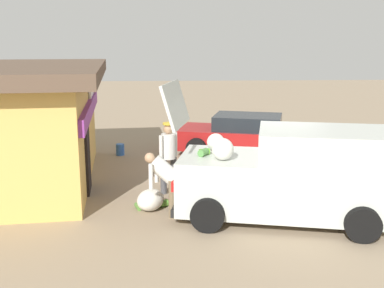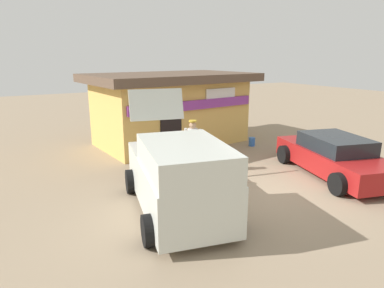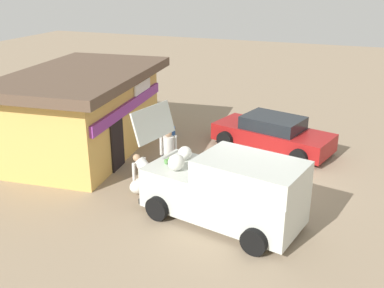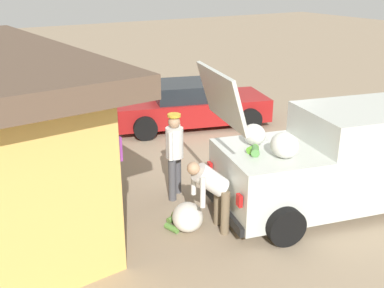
{
  "view_description": "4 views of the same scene",
  "coord_description": "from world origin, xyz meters",
  "px_view_note": "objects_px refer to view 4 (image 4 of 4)",
  "views": [
    {
      "loc": [
        -11.87,
        2.69,
        3.61
      ],
      "look_at": [
        -0.23,
        2.04,
        0.99
      ],
      "focal_mm": 43.59,
      "sensor_mm": 36.0,
      "label": 1
    },
    {
      "loc": [
        -6.39,
        -6.49,
        3.69
      ],
      "look_at": [
        -1.44,
        2.11,
        1.09
      ],
      "focal_mm": 31.38,
      "sensor_mm": 36.0,
      "label": 2
    },
    {
      "loc": [
        -12.95,
        -2.66,
        6.19
      ],
      "look_at": [
        -0.77,
        1.99,
        1.16
      ],
      "focal_mm": 41.81,
      "sensor_mm": 36.0,
      "label": 3
    },
    {
      "loc": [
        -8.32,
        6.52,
        4.22
      ],
      "look_at": [
        -0.79,
        2.08,
        0.9
      ],
      "focal_mm": 42.86,
      "sensor_mm": 36.0,
      "label": 4
    }
  ],
  "objects_px": {
    "customer_bending": "(212,188)",
    "unloaded_banana_pile": "(187,217)",
    "vendor_standing": "(175,150)",
    "parked_sedan": "(191,105)",
    "paint_bucket": "(49,143)",
    "delivery_van": "(338,159)"
  },
  "relations": [
    {
      "from": "customer_bending",
      "to": "unloaded_banana_pile",
      "type": "xyz_separation_m",
      "value": [
        0.28,
        0.31,
        -0.6
      ]
    },
    {
      "from": "vendor_standing",
      "to": "customer_bending",
      "type": "relative_size",
      "value": 1.29
    },
    {
      "from": "parked_sedan",
      "to": "vendor_standing",
      "type": "height_order",
      "value": "vendor_standing"
    },
    {
      "from": "customer_bending",
      "to": "paint_bucket",
      "type": "bearing_deg",
      "value": 15.42
    },
    {
      "from": "delivery_van",
      "to": "paint_bucket",
      "type": "bearing_deg",
      "value": 35.39
    },
    {
      "from": "parked_sedan",
      "to": "paint_bucket",
      "type": "distance_m",
      "value": 4.09
    },
    {
      "from": "delivery_van",
      "to": "unloaded_banana_pile",
      "type": "distance_m",
      "value": 3.03
    },
    {
      "from": "vendor_standing",
      "to": "customer_bending",
      "type": "distance_m",
      "value": 1.46
    },
    {
      "from": "delivery_van",
      "to": "unloaded_banana_pile",
      "type": "height_order",
      "value": "delivery_van"
    },
    {
      "from": "delivery_van",
      "to": "unloaded_banana_pile",
      "type": "relative_size",
      "value": 4.93
    },
    {
      "from": "delivery_van",
      "to": "customer_bending",
      "type": "relative_size",
      "value": 3.58
    },
    {
      "from": "parked_sedan",
      "to": "customer_bending",
      "type": "distance_m",
      "value": 5.8
    },
    {
      "from": "parked_sedan",
      "to": "vendor_standing",
      "type": "bearing_deg",
      "value": 145.6
    },
    {
      "from": "delivery_van",
      "to": "customer_bending",
      "type": "xyz_separation_m",
      "value": [
        0.39,
        2.55,
        -0.13
      ]
    },
    {
      "from": "customer_bending",
      "to": "delivery_van",
      "type": "bearing_deg",
      "value": -98.78
    },
    {
      "from": "vendor_standing",
      "to": "paint_bucket",
      "type": "relative_size",
      "value": 4.72
    },
    {
      "from": "parked_sedan",
      "to": "customer_bending",
      "type": "height_order",
      "value": "customer_bending"
    },
    {
      "from": "unloaded_banana_pile",
      "to": "delivery_van",
      "type": "bearing_deg",
      "value": -103.27
    },
    {
      "from": "vendor_standing",
      "to": "paint_bucket",
      "type": "distance_m",
      "value": 4.15
    },
    {
      "from": "vendor_standing",
      "to": "customer_bending",
      "type": "bearing_deg",
      "value": 176.68
    },
    {
      "from": "customer_bending",
      "to": "vendor_standing",
      "type": "bearing_deg",
      "value": -3.32
    },
    {
      "from": "delivery_van",
      "to": "parked_sedan",
      "type": "relative_size",
      "value": 1.02
    }
  ]
}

